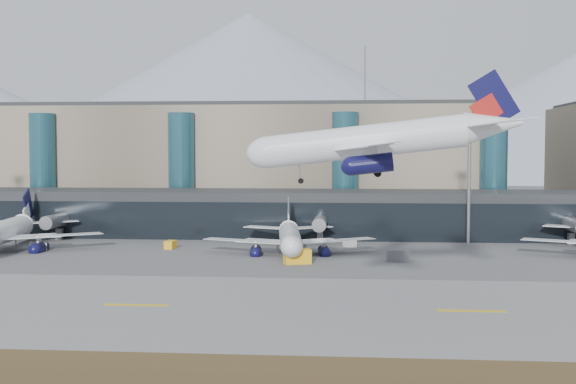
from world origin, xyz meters
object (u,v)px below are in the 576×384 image
at_px(veh_a, 38,246).
at_px(veh_g, 350,243).
at_px(lightmast_mid, 469,172).
at_px(jet_parked_left, 6,224).
at_px(veh_b, 171,245).
at_px(hero_jet, 393,131).
at_px(jet_parked_mid, 290,230).
at_px(veh_h, 297,257).
at_px(veh_c, 398,256).

bearing_deg(veh_a, veh_g, -10.29).
distance_m(lightmast_mid, veh_a, 85.39).
relative_size(jet_parked_left, veh_b, 14.06).
relative_size(lightmast_mid, jet_parked_left, 0.67).
height_order(hero_jet, jet_parked_mid, hero_jet).
distance_m(jet_parked_left, jet_parked_mid, 54.36).
height_order(jet_parked_mid, veh_h, jet_parked_mid).
height_order(jet_parked_left, veh_g, jet_parked_left).
height_order(jet_parked_mid, veh_a, jet_parked_mid).
relative_size(hero_jet, jet_parked_mid, 1.06).
relative_size(hero_jet, veh_c, 9.80).
relative_size(veh_a, veh_g, 1.20).
bearing_deg(veh_c, veh_g, 111.49).
bearing_deg(jet_parked_left, hero_jet, -128.63).
bearing_deg(veh_c, hero_jet, -97.62).
distance_m(hero_jet, veh_g, 55.38).
relative_size(veh_a, veh_b, 1.14).
bearing_deg(veh_c, veh_h, -169.80).
relative_size(veh_c, veh_h, 0.83).
relative_size(jet_parked_left, jet_parked_mid, 1.15).
relative_size(lightmast_mid, hero_jet, 0.72).
xyz_separation_m(jet_parked_mid, veh_g, (11.15, 8.34, -3.31)).
relative_size(lightmast_mid, veh_h, 5.87).
bearing_deg(veh_b, lightmast_mid, -68.84).
relative_size(hero_jet, veh_h, 8.11).
relative_size(jet_parked_mid, veh_h, 7.62).
distance_m(hero_jet, veh_a, 78.73).
bearing_deg(veh_a, jet_parked_mid, -18.07).
relative_size(jet_parked_left, veh_c, 10.56).
bearing_deg(veh_b, veh_g, -72.09).
bearing_deg(jet_parked_left, veh_g, -90.13).
distance_m(jet_parked_left, veh_b, 31.59).
relative_size(veh_c, veh_g, 1.40).
xyz_separation_m(veh_a, veh_g, (58.63, 9.57, -0.12)).
relative_size(lightmast_mid, jet_parked_mid, 0.77).
distance_m(jet_parked_left, veh_g, 66.13).
height_order(veh_a, veh_g, veh_a).
bearing_deg(veh_c, lightmast_mid, 55.49).
bearing_deg(veh_a, veh_h, -33.41).
relative_size(lightmast_mid, veh_a, 8.29).
distance_m(veh_a, veh_c, 67.20).
xyz_separation_m(lightmast_mid, veh_c, (-15.95, -25.42, -13.42)).
bearing_deg(lightmast_mid, hero_jet, -107.95).
xyz_separation_m(lightmast_mid, veh_g, (-23.97, -7.31, -13.67)).
bearing_deg(lightmast_mid, veh_g, -163.03).
distance_m(lightmast_mid, jet_parked_left, 91.32).
xyz_separation_m(veh_a, veh_c, (66.66, -8.53, 0.13)).
height_order(lightmast_mid, jet_parked_mid, lightmast_mid).
bearing_deg(veh_g, veh_h, -58.69).
height_order(hero_jet, veh_c, hero_jet).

